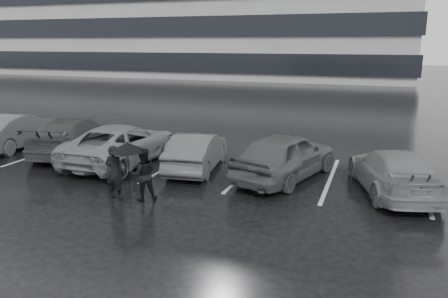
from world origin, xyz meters
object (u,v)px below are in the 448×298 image
at_px(car_main, 285,156).
at_px(car_east, 393,171).
at_px(car_west_b, 122,144).
at_px(car_west_a, 197,151).
at_px(pedestrian_right, 143,175).
at_px(car_west_c, 75,136).
at_px(pedestrian_left, 115,172).
at_px(car_west_d, 15,131).

relative_size(car_main, car_east, 1.02).
bearing_deg(car_east, car_west_b, -17.20).
xyz_separation_m(car_west_a, car_west_b, (-2.90, -0.16, 0.07)).
bearing_deg(car_west_a, pedestrian_right, 78.08).
relative_size(car_east, pedestrian_right, 2.98).
height_order(car_main, car_west_a, car_main).
distance_m(car_west_a, car_west_b, 2.90).
xyz_separation_m(car_west_a, car_west_c, (-5.46, 0.46, 0.07)).
distance_m(car_west_b, pedestrian_right, 4.13).
bearing_deg(car_west_c, pedestrian_left, 126.20).
bearing_deg(car_west_b, car_main, -178.40).
bearing_deg(car_west_b, car_west_c, -13.47).
xyz_separation_m(car_west_c, pedestrian_left, (4.44, -3.92, 0.06)).
relative_size(car_west_a, pedestrian_left, 2.54).
height_order(car_west_d, pedestrian_left, pedestrian_left).
height_order(car_west_a, car_west_b, car_west_b).
distance_m(car_east, pedestrian_left, 8.03).
bearing_deg(car_west_b, car_east, 179.40).
bearing_deg(pedestrian_right, car_west_b, -83.48).
relative_size(car_west_d, pedestrian_left, 2.85).
distance_m(car_west_d, pedestrian_right, 9.00).
bearing_deg(car_west_c, pedestrian_right, 132.11).
relative_size(car_main, pedestrian_left, 2.91).
xyz_separation_m(car_main, pedestrian_left, (-4.11, -3.46, 0.01)).
relative_size(car_main, car_west_d, 1.02).
bearing_deg(car_west_c, car_west_b, 154.10).
height_order(car_west_b, car_east, car_west_b).
bearing_deg(car_main, pedestrian_right, 61.56).
height_order(car_west_c, car_west_d, car_west_d).
height_order(car_west_a, pedestrian_left, pedestrian_left).
bearing_deg(car_west_d, pedestrian_left, 144.31).
distance_m(pedestrian_left, pedestrian_right, 0.83).
relative_size(car_west_c, pedestrian_right, 3.32).
bearing_deg(car_west_a, car_west_d, -10.98).
xyz_separation_m(car_main, car_east, (3.26, -0.27, -0.13)).
height_order(car_main, car_west_c, car_main).
distance_m(car_main, car_west_d, 11.51).
height_order(car_main, car_west_b, car_main).
relative_size(car_west_c, car_east, 1.12).
bearing_deg(car_west_a, pedestrian_left, 65.23).
distance_m(car_east, pedestrian_right, 7.22).
distance_m(car_west_b, car_east, 9.24).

